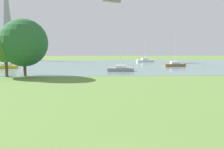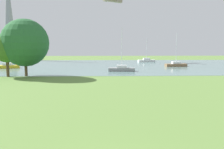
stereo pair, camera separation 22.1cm
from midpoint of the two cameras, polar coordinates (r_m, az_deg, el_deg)
ground_plane at (r=29.38m, az=-1.20°, el=-2.38°), size 160.00×160.00×0.00m
water_surface at (r=57.19m, az=-1.59°, el=2.17°), size 140.00×40.00×0.02m
sailboat_white at (r=69.69m, az=8.21°, el=3.33°), size 4.96×2.12×6.89m
sailboat_yellow at (r=54.40m, az=-23.38°, el=1.83°), size 5.02×2.57×6.03m
sailboat_brown at (r=56.14m, az=14.94°, el=2.32°), size 4.94×2.05×7.50m
sailboat_gray at (r=44.31m, az=2.43°, el=1.38°), size 4.90×1.86×7.85m
tree_west_far at (r=39.61m, az=-23.43°, el=5.77°), size 4.40×4.40×6.57m
tree_west_near at (r=39.41m, az=-19.69°, el=7.05°), size 7.25×7.25×8.74m
electricity_pylon at (r=88.01m, az=-23.10°, el=12.86°), size 6.40×4.40×29.32m
light_aircraft at (r=75.10m, az=0.26°, el=17.21°), size 5.92×7.58×2.10m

